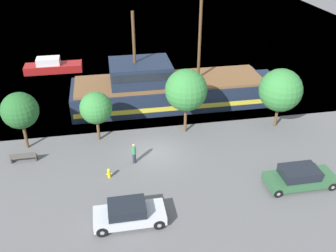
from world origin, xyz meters
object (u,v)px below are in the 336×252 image
object	(u,v)px
fire_hydrant	(109,173)
pedestrian_walking_near	(134,153)
parked_car_curb_mid	(300,177)
pirate_ship	(167,88)
parked_car_curb_front	(129,213)
bench_promenade_east	(23,157)
moored_boat_dockside	(52,66)

from	to	relation	value
fire_hydrant	pedestrian_walking_near	world-z (taller)	pedestrian_walking_near
parked_car_curb_mid	fire_hydrant	world-z (taller)	parked_car_curb_mid
pedestrian_walking_near	fire_hydrant	bearing A→B (deg)	-142.58
pirate_ship	parked_car_curb_front	xyz separation A→B (m)	(-5.18, -15.99, -0.90)
parked_car_curb_mid	pedestrian_walking_near	size ratio (longest dim) A/B	2.89
parked_car_curb_mid	bench_promenade_east	distance (m)	20.55
bench_promenade_east	pirate_ship	bearing A→B (deg)	32.46
pirate_ship	parked_car_curb_mid	bearing A→B (deg)	-64.56
fire_hydrant	parked_car_curb_front	bearing A→B (deg)	-77.95
fire_hydrant	bench_promenade_east	xyz separation A→B (m)	(-6.40, 3.15, 0.04)
parked_car_curb_mid	fire_hydrant	size ratio (longest dim) A/B	6.39
moored_boat_dockside	fire_hydrant	world-z (taller)	moored_boat_dockside
parked_car_curb_mid	moored_boat_dockside	bearing A→B (deg)	126.59
bench_promenade_east	pedestrian_walking_near	distance (m)	8.56
parked_car_curb_mid	fire_hydrant	xyz separation A→B (m)	(-13.10, 3.32, -0.32)
pirate_ship	pedestrian_walking_near	world-z (taller)	pirate_ship
pirate_ship	bench_promenade_east	size ratio (longest dim) A/B	10.44
moored_boat_dockside	parked_car_curb_front	distance (m)	27.81
parked_car_curb_front	fire_hydrant	bearing A→B (deg)	102.05
parked_car_curb_front	pedestrian_walking_near	distance (m)	6.42
parked_car_curb_front	bench_promenade_east	world-z (taller)	parked_car_curb_front
moored_boat_dockside	fire_hydrant	xyz separation A→B (m)	(5.80, -22.15, -0.25)
parked_car_curb_front	fire_hydrant	distance (m)	4.94
parked_car_curb_front	parked_car_curb_mid	world-z (taller)	parked_car_curb_front
fire_hydrant	pedestrian_walking_near	distance (m)	2.55
bench_promenade_east	fire_hydrant	bearing A→B (deg)	-26.21
parked_car_curb_front	parked_car_curb_mid	bearing A→B (deg)	7.09
parked_car_curb_front	pedestrian_walking_near	world-z (taller)	pedestrian_walking_near
pirate_ship	parked_car_curb_front	world-z (taller)	pirate_ship
pedestrian_walking_near	moored_boat_dockside	bearing A→B (deg)	110.70
pirate_ship	parked_car_curb_front	size ratio (longest dim) A/B	4.62
moored_boat_dockside	pedestrian_walking_near	xyz separation A→B (m)	(7.79, -20.62, 0.20)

